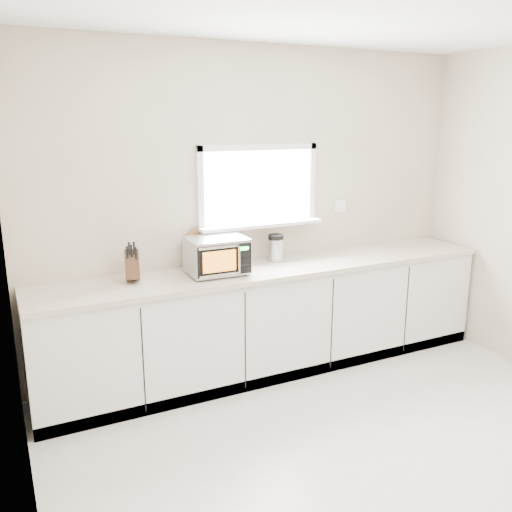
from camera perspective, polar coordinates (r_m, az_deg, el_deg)
ground at (r=3.62m, az=15.43°, el=-21.85°), size 4.00×4.00×0.00m
back_wall at (r=4.66m, az=0.16°, el=5.09°), size 4.00×0.17×2.70m
cabinets at (r=4.64m, az=1.78°, el=-6.76°), size 3.92×0.60×0.88m
countertop at (r=4.49m, az=1.88°, el=-1.32°), size 3.92×0.64×0.04m
microwave at (r=4.23m, az=-4.14°, el=0.09°), size 0.46×0.39×0.29m
knife_block at (r=4.13m, az=-12.92°, el=-0.83°), size 0.15×0.23×0.32m
cutting_board at (r=4.46m, az=-5.64°, el=0.97°), size 0.34×0.08×0.33m
coffee_grinder at (r=4.62m, az=2.09°, el=0.88°), size 0.16×0.16×0.24m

